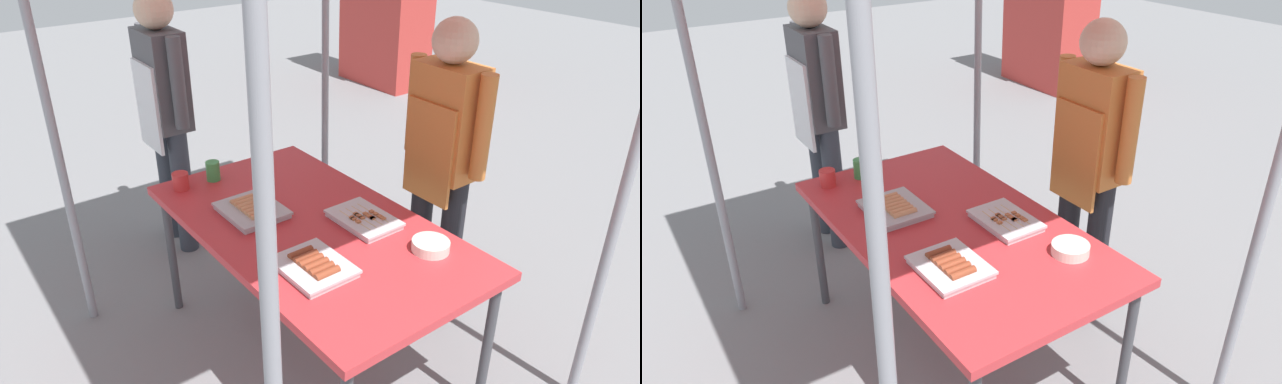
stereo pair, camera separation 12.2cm
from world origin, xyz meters
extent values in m
plane|color=slate|center=(0.00, 0.00, 0.00)|extent=(18.00, 18.00, 0.00)
cube|color=#C63338|center=(0.00, 0.00, 0.73)|extent=(1.60, 0.90, 0.04)
cylinder|color=#3F3F44|center=(-0.74, -0.39, 0.35)|extent=(0.04, 0.04, 0.71)
cylinder|color=#3F3F44|center=(-0.74, 0.39, 0.35)|extent=(0.04, 0.04, 0.71)
cylinder|color=#3F3F44|center=(0.74, 0.39, 0.35)|extent=(0.04, 0.04, 0.71)
cylinder|color=gray|center=(-0.95, -0.80, 1.12)|extent=(0.04, 0.04, 2.23)
cylinder|color=gray|center=(0.95, -0.80, 1.12)|extent=(0.04, 0.04, 2.23)
cylinder|color=gray|center=(-0.95, 0.80, 1.12)|extent=(0.04, 0.04, 2.23)
cylinder|color=gray|center=(0.95, 0.80, 1.12)|extent=(0.04, 0.04, 2.23)
cube|color=silver|center=(0.30, -0.20, 0.76)|extent=(0.29, 0.24, 0.02)
cube|color=silver|center=(0.30, -0.20, 0.78)|extent=(0.30, 0.25, 0.01)
cylinder|color=brown|center=(0.21, -0.20, 0.79)|extent=(0.03, 0.11, 0.03)
cylinder|color=brown|center=(0.24, -0.20, 0.79)|extent=(0.03, 0.11, 0.03)
cylinder|color=brown|center=(0.28, -0.20, 0.79)|extent=(0.03, 0.11, 0.03)
cylinder|color=brown|center=(0.31, -0.20, 0.79)|extent=(0.03, 0.11, 0.03)
cylinder|color=brown|center=(0.35, -0.20, 0.79)|extent=(0.03, 0.11, 0.03)
cylinder|color=brown|center=(0.38, -0.20, 0.79)|extent=(0.03, 0.11, 0.03)
cube|color=silver|center=(0.13, 0.20, 0.76)|extent=(0.30, 0.21, 0.02)
cube|color=silver|center=(0.13, 0.20, 0.78)|extent=(0.32, 0.22, 0.01)
cylinder|color=tan|center=(0.13, 0.15, 0.78)|extent=(0.22, 0.01, 0.01)
cube|color=#B7663D|center=(0.15, 0.15, 0.78)|extent=(0.02, 0.02, 0.02)
cube|color=#B7663D|center=(0.11, 0.15, 0.78)|extent=(0.02, 0.02, 0.02)
cube|color=#B7663D|center=(0.12, 0.15, 0.78)|extent=(0.02, 0.02, 0.02)
cylinder|color=tan|center=(0.13, 0.18, 0.78)|extent=(0.22, 0.01, 0.01)
cube|color=#B7663D|center=(0.14, 0.18, 0.78)|extent=(0.02, 0.02, 0.02)
cube|color=#B7663D|center=(0.10, 0.18, 0.78)|extent=(0.02, 0.02, 0.02)
cube|color=#B7663D|center=(0.12, 0.18, 0.78)|extent=(0.02, 0.02, 0.02)
cube|color=#B7663D|center=(0.09, 0.18, 0.78)|extent=(0.02, 0.02, 0.02)
cylinder|color=tan|center=(0.13, 0.22, 0.78)|extent=(0.22, 0.01, 0.01)
cube|color=#B7663D|center=(0.12, 0.22, 0.78)|extent=(0.02, 0.02, 0.02)
cube|color=#B7663D|center=(0.14, 0.22, 0.78)|extent=(0.02, 0.02, 0.02)
cube|color=#B7663D|center=(0.17, 0.22, 0.78)|extent=(0.02, 0.02, 0.02)
cube|color=#B7663D|center=(0.17, 0.22, 0.78)|extent=(0.02, 0.02, 0.02)
cylinder|color=tan|center=(0.13, 0.26, 0.78)|extent=(0.22, 0.01, 0.01)
cube|color=#B7663D|center=(0.20, 0.26, 0.78)|extent=(0.02, 0.02, 0.02)
cube|color=#B7663D|center=(0.18, 0.26, 0.78)|extent=(0.02, 0.02, 0.02)
cube|color=#B7663D|center=(0.12, 0.26, 0.78)|extent=(0.02, 0.02, 0.02)
cube|color=#B7663D|center=(0.15, 0.26, 0.78)|extent=(0.02, 0.02, 0.02)
cube|color=#ADADB2|center=(-0.25, -0.16, 0.76)|extent=(0.29, 0.25, 0.02)
cube|color=#ADADB2|center=(-0.25, -0.16, 0.78)|extent=(0.31, 0.26, 0.01)
cylinder|color=tan|center=(-0.34, -0.16, 0.78)|extent=(0.03, 0.12, 0.03)
cylinder|color=tan|center=(-0.31, -0.16, 0.78)|extent=(0.03, 0.12, 0.03)
cylinder|color=tan|center=(-0.28, -0.16, 0.78)|extent=(0.03, 0.12, 0.03)
cylinder|color=tan|center=(-0.25, -0.16, 0.78)|extent=(0.03, 0.12, 0.03)
cylinder|color=tan|center=(-0.22, -0.16, 0.78)|extent=(0.03, 0.12, 0.03)
cylinder|color=tan|center=(-0.18, -0.16, 0.78)|extent=(0.03, 0.12, 0.03)
cylinder|color=tan|center=(-0.15, -0.16, 0.78)|extent=(0.03, 0.12, 0.03)
cylinder|color=silver|center=(0.47, 0.28, 0.77)|extent=(0.16, 0.16, 0.05)
cylinder|color=#3F994C|center=(-0.67, -0.14, 0.80)|extent=(0.07, 0.07, 0.10)
cylinder|color=red|center=(-0.68, -0.32, 0.79)|extent=(0.08, 0.08, 0.09)
cylinder|color=black|center=(-0.06, 0.79, 0.40)|extent=(0.12, 0.12, 0.80)
cylinder|color=black|center=(0.16, 0.79, 0.40)|extent=(0.12, 0.12, 0.80)
cube|color=#CC7233|center=(0.05, 0.79, 1.08)|extent=(0.34, 0.20, 0.57)
cube|color=#CC7233|center=(0.05, 0.68, 0.94)|extent=(0.30, 0.02, 0.51)
cylinder|color=#CC7233|center=(-0.17, 0.79, 1.11)|extent=(0.08, 0.08, 0.51)
cylinder|color=#CC7233|center=(0.27, 0.79, 1.11)|extent=(0.08, 0.08, 0.51)
sphere|color=#D8B293|center=(0.05, 0.79, 1.48)|extent=(0.22, 0.22, 0.22)
cylinder|color=#333842|center=(-1.49, -0.07, 0.41)|extent=(0.12, 0.12, 0.82)
cylinder|color=#333842|center=(-1.27, -0.07, 0.41)|extent=(0.12, 0.12, 0.82)
cube|color=#4C4C51|center=(-1.38, -0.07, 1.10)|extent=(0.34, 0.20, 0.58)
cube|color=white|center=(-1.38, -0.18, 0.96)|extent=(0.30, 0.02, 0.52)
cylinder|color=#4C4C51|center=(-1.60, -0.07, 1.13)|extent=(0.08, 0.08, 0.52)
cylinder|color=#4C4C51|center=(-1.16, -0.07, 1.13)|extent=(0.08, 0.08, 0.52)
sphere|color=#D8B293|center=(-1.38, -0.07, 1.50)|extent=(0.22, 0.22, 0.22)
camera|label=1|loc=(1.85, -1.33, 2.10)|focal=32.97mm
camera|label=2|loc=(1.92, -1.23, 2.10)|focal=32.97mm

